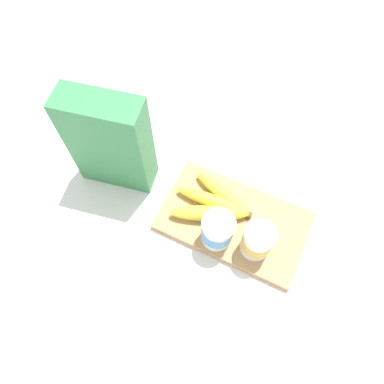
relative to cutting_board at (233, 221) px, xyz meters
name	(u,v)px	position (x,y,z in m)	size (l,w,h in m)	color
ground_plane	(233,222)	(0.00, 0.00, -0.01)	(2.40, 2.40, 0.00)	silver
cutting_board	(233,221)	(0.00, 0.00, 0.00)	(0.35, 0.20, 0.02)	tan
cereal_box	(111,142)	(0.32, 0.00, 0.13)	(0.18, 0.08, 0.28)	#38844C
yogurt_cup_front	(257,241)	(-0.07, 0.05, 0.06)	(0.07, 0.07, 0.10)	white
yogurt_cup_back	(217,231)	(0.02, 0.06, 0.05)	(0.08, 0.08, 0.09)	white
banana_bunch	(214,204)	(0.06, -0.01, 0.03)	(0.19, 0.16, 0.04)	yellow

